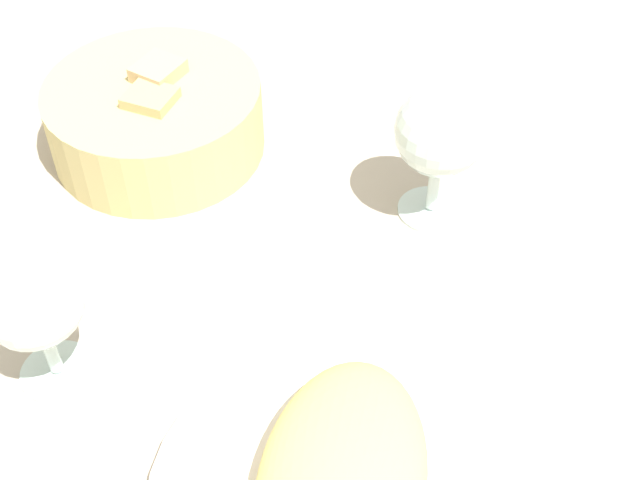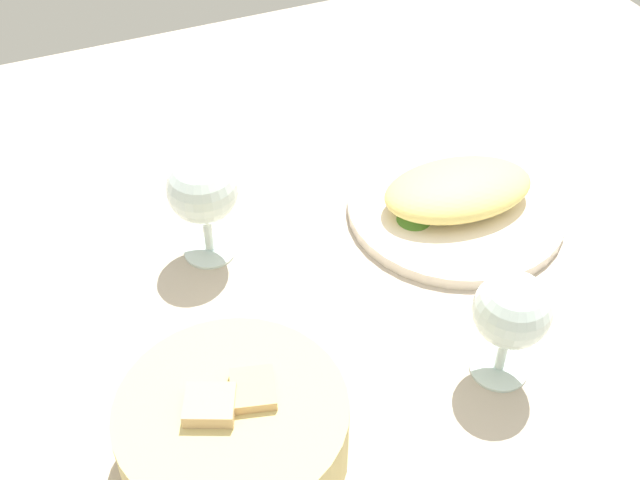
{
  "view_description": "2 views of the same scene",
  "coord_description": "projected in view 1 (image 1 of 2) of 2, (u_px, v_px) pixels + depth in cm",
  "views": [
    {
      "loc": [
        -41.9,
        -15.69,
        53.33
      ],
      "look_at": [
        6.03,
        -9.82,
        3.17
      ],
      "focal_mm": 48.23,
      "sensor_mm": 36.0,
      "label": 1
    },
    {
      "loc": [
        28.36,
        46.97,
        63.0
      ],
      "look_at": [
        4.07,
        -10.06,
        5.64
      ],
      "focal_mm": 45.39,
      "sensor_mm": 36.0,
      "label": 2
    }
  ],
  "objects": [
    {
      "name": "wine_glass_far",
      "position": [
        33.0,
        303.0,
        0.59
      ],
      "size": [
        7.28,
        7.28,
        12.25
      ],
      "color": "silver",
      "rests_on": "ground_plane"
    },
    {
      "name": "omelette",
      "position": [
        342.0,
        478.0,
        0.55
      ],
      "size": [
        18.87,
        12.19,
        4.34
      ],
      "primitive_type": "ellipsoid",
      "rotation": [
        0.0,
        0.0,
        -0.08
      ],
      "color": "#E6D070",
      "rests_on": "plate"
    },
    {
      "name": "ground_plane",
      "position": [
        190.0,
        319.0,
        0.69
      ],
      "size": [
        140.0,
        140.0,
        2.0
      ],
      "primitive_type": "cube",
      "color": "#B6A794"
    },
    {
      "name": "lettuce_garnish",
      "position": [
        342.0,
        408.0,
        0.6
      ],
      "size": [
        4.05,
        4.05,
        1.73
      ],
      "primitive_type": "cone",
      "color": "#47822C",
      "rests_on": "plate"
    },
    {
      "name": "wine_glass_near",
      "position": [
        440.0,
        135.0,
        0.7
      ],
      "size": [
        7.67,
        7.67,
        12.91
      ],
      "color": "silver",
      "rests_on": "ground_plane"
    },
    {
      "name": "bread_basket",
      "position": [
        156.0,
        117.0,
        0.8
      ],
      "size": [
        19.96,
        19.96,
        8.41
      ],
      "color": "#CDBB78",
      "rests_on": "ground_plane"
    }
  ]
}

